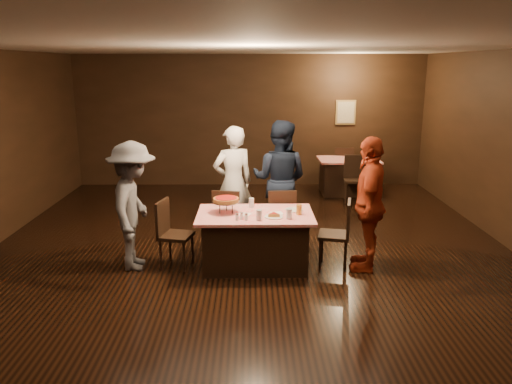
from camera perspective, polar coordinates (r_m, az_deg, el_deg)
room at (r=6.59m, az=-0.71°, el=8.94°), size 10.00×10.04×3.02m
main_table at (r=6.99m, az=-0.10°, el=-5.50°), size 1.60×1.00×0.77m
back_table at (r=11.15m, az=10.45°, el=1.79°), size 1.30×0.90×0.77m
chair_far_left at (r=7.68m, az=-3.14°, el=-2.97°), size 0.49×0.49×0.95m
chair_far_right at (r=7.69m, az=2.83°, el=-2.96°), size 0.45×0.45×0.95m
chair_end_left at (r=7.04m, az=-9.12°, el=-4.77°), size 0.51×0.51×0.95m
chair_end_right at (r=7.06m, az=8.90°, el=-4.71°), size 0.50×0.50×0.95m
chair_back_near at (r=10.46m, az=11.19°, el=1.44°), size 0.47×0.47×0.95m
chair_back_far at (r=11.71m, az=9.92°, el=2.86°), size 0.47×0.47×0.95m
diner_white_jacket at (r=8.04m, az=-2.63°, el=1.08°), size 0.78×0.66×1.83m
diner_navy_hoodie at (r=8.09m, az=2.72°, el=1.46°), size 1.12×0.99×1.92m
diner_grey_knit at (r=7.01m, az=-13.84°, el=-1.57°), size 0.70×1.17×1.78m
diner_red_shirt at (r=6.93m, az=12.81°, el=-1.36°), size 0.72×1.17×1.85m
pizza_stand at (r=6.88m, az=-3.44°, el=-0.92°), size 0.38×0.38×0.22m
plate_with_slice at (r=6.70m, az=2.05°, el=-2.71°), size 0.25×0.25×0.06m
plate_empty at (r=7.04m, az=4.37°, el=-2.05°), size 0.25×0.25×0.01m
glass_front_left at (r=6.57m, az=0.36°, el=-2.65°), size 0.08×0.08×0.14m
glass_front_right at (r=6.63m, az=3.81°, el=-2.50°), size 0.08×0.08×0.14m
glass_amber at (r=6.84m, az=4.94°, el=-2.01°), size 0.08×0.08×0.14m
glass_back at (r=7.14m, az=-0.52°, el=-1.25°), size 0.08×0.08×0.14m
condiments at (r=6.59m, az=-1.65°, el=-2.79°), size 0.17×0.10×0.09m
napkin_center at (r=6.88m, az=2.40°, el=-2.44°), size 0.19×0.19×0.01m
napkin_left at (r=6.82m, az=-1.36°, el=-2.58°), size 0.21×0.21×0.01m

